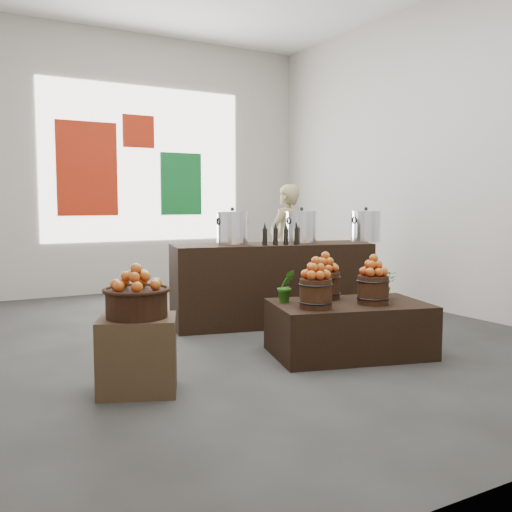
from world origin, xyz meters
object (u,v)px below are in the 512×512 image
crate (138,355)px  wicker_basket (137,304)px  stock_pot_right (366,227)px  shopper (286,243)px  counter (272,284)px  display_table (349,329)px  stock_pot_center (301,228)px  stock_pot_left (232,229)px

crate → wicker_basket: (0.00, 0.00, 0.38)m
stock_pot_right → shopper: size_ratio=0.21×
wicker_basket → counter: size_ratio=0.20×
display_table → counter: bearing=102.4°
stock_pot_right → shopper: (-0.19, 1.47, -0.27)m
stock_pot_right → crate: bearing=-158.3°
display_table → stock_pot_center: size_ratio=3.98×
display_table → counter: counter is taller
crate → stock_pot_center: bearing=31.2°
shopper → stock_pot_left: bearing=18.6°
crate → stock_pot_left: 2.49m
crate → stock_pot_right: 3.60m
shopper → display_table: bearing=49.9°
wicker_basket → stock_pot_center: bearing=31.2°
stock_pot_left → stock_pot_center: (0.80, -0.19, 0.00)m
stock_pot_center → stock_pot_right: bearing=-13.5°
wicker_basket → display_table: 2.06m
display_table → wicker_basket: bearing=-162.7°
stock_pot_right → display_table: bearing=-134.9°
stock_pot_left → shopper: (1.41, 1.08, -0.27)m
stock_pot_left → stock_pot_center: 0.82m
counter → stock_pot_right: (1.15, -0.28, 0.64)m
stock_pot_center → shopper: 1.44m
stock_pot_left → wicker_basket: bearing=-134.6°
display_table → stock_pot_right: size_ratio=3.98×
wicker_basket → display_table: bearing=1.5°
stock_pot_center → stock_pot_right: same height
shopper → crate: bearing=23.2°
counter → stock_pot_right: stock_pot_right is taller
wicker_basket → stock_pot_right: stock_pot_right is taller
wicker_basket → stock_pot_right: 3.53m
shopper → counter: bearing=32.2°
crate → stock_pot_left: size_ratio=1.59×
crate → counter: 2.63m
crate → stock_pot_left: bearing=45.4°
crate → shopper: (3.07, 2.76, 0.55)m
stock_pot_left → shopper: 1.80m
crate → shopper: 4.16m
crate → stock_pot_center: (2.45, 1.49, 0.82)m
crate → counter: size_ratio=0.25×
display_table → stock_pot_left: (-0.36, 1.63, 0.86)m
display_table → counter: size_ratio=0.61×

